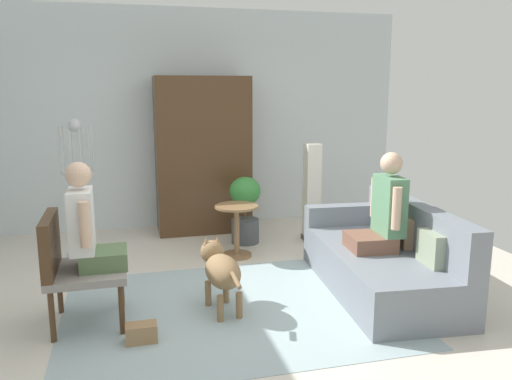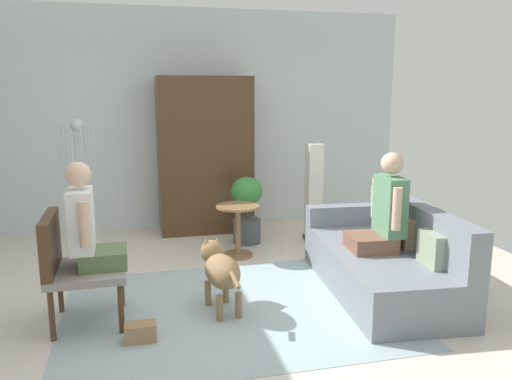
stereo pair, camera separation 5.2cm
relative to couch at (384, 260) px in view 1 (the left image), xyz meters
The scene contains 14 objects.
ground_plane 1.50m from the couch, behind, with size 6.80×6.80×0.00m, color beige.
back_wall 3.42m from the couch, 117.24° to the left, with size 5.94×0.12×2.90m, color silver.
area_rug 1.50m from the couch, behind, with size 2.81×2.16×0.01m, color #9EB2B7.
couch is the anchor object (origin of this frame).
armchair 2.77m from the couch, behind, with size 0.61×0.63×0.90m.
person_on_couch 0.47m from the couch, 151.28° to the right, with size 0.49×0.55×0.89m.
person_on_armchair 2.66m from the couch, behind, with size 0.43×0.51×0.85m.
round_end_table 1.70m from the couch, 131.96° to the left, with size 0.48×0.48×0.59m.
dog 1.57m from the couch, behind, with size 0.34×0.81×0.57m.
bird_cage_stand 3.36m from the couch, 147.78° to the left, with size 0.36×0.36×1.53m.
potted_plant 1.99m from the couch, 117.79° to the left, with size 0.38×0.38×0.82m.
column_lamp 1.70m from the couch, 93.52° to the left, with size 0.20×0.20×1.20m.
armoire_cabinet 2.88m from the couch, 118.41° to the left, with size 1.20×0.56×2.01m, color #4C331E.
handbag 2.31m from the couch, 167.49° to the right, with size 0.23×0.14×0.14m, color #99724C.
Camera 1 is at (-0.82, -4.08, 1.85)m, focal length 35.83 mm.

